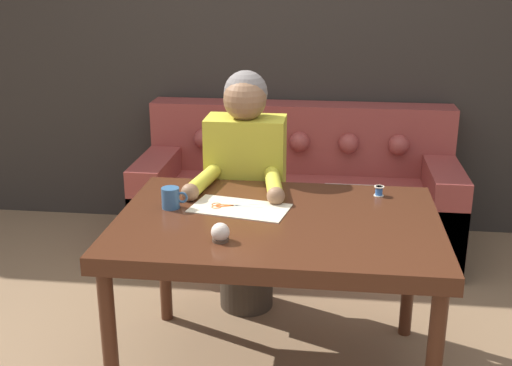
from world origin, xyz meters
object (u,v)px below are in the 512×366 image
at_px(dining_table, 278,234).
at_px(pin_cushion, 220,233).
at_px(couch, 297,199).
at_px(thread_spool, 379,191).
at_px(person, 246,193).
at_px(scissors, 228,206).
at_px(mug, 171,198).

xyz_separation_m(dining_table, pin_cushion, (-0.19, -0.26, 0.11)).
distance_m(dining_table, couch, 1.45).
bearing_deg(thread_spool, dining_table, -142.90).
xyz_separation_m(dining_table, person, (-0.21, 0.58, -0.03)).
bearing_deg(pin_cushion, scissors, 95.12).
bearing_deg(couch, scissors, -100.03).
bearing_deg(scissors, dining_table, -25.32).
bearing_deg(person, scissors, -91.47).
distance_m(couch, person, 0.91).
xyz_separation_m(mug, pin_cushion, (0.27, -0.32, -0.01)).
relative_size(mug, thread_spool, 2.51).
distance_m(dining_table, scissors, 0.26).
xyz_separation_m(couch, person, (-0.22, -0.82, 0.32)).
bearing_deg(pin_cushion, dining_table, 53.07).
distance_m(mug, thread_spool, 0.92).
xyz_separation_m(scissors, mug, (-0.23, -0.05, 0.04)).
height_order(person, pin_cushion, person).
xyz_separation_m(scissors, thread_spool, (0.65, 0.22, 0.02)).
xyz_separation_m(person, pin_cushion, (0.02, -0.84, 0.14)).
bearing_deg(pin_cushion, couch, 83.23).
relative_size(dining_table, mug, 11.67).
bearing_deg(couch, mug, -109.07).
bearing_deg(dining_table, couch, 89.83).
height_order(dining_table, couch, couch).
distance_m(dining_table, person, 0.62).
relative_size(person, thread_spool, 27.73).
distance_m(person, thread_spool, 0.70).
height_order(mug, thread_spool, mug).
height_order(couch, thread_spool, couch).
relative_size(couch, scissors, 8.74).
bearing_deg(scissors, person, 88.53).
height_order(scissors, mug, mug).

